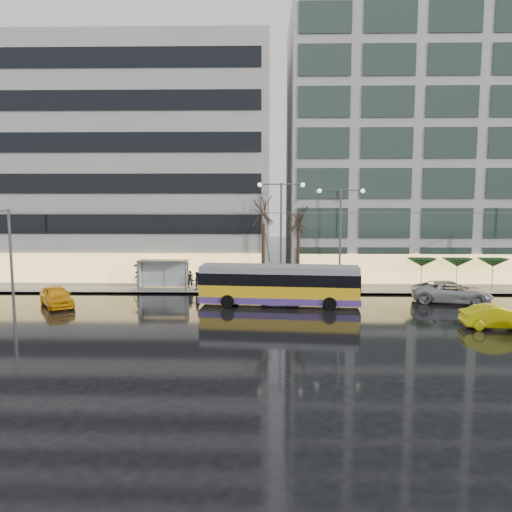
{
  "coord_description": "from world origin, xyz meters",
  "views": [
    {
      "loc": [
        0.74,
        -31.3,
        7.95
      ],
      "look_at": [
        0.0,
        5.0,
        3.68
      ],
      "focal_mm": 35.0,
      "sensor_mm": 36.0,
      "label": 1
    }
  ],
  "objects_px": {
    "taxi_a": "(57,296)",
    "bus_shelter": "(159,268)",
    "trolleybus": "(279,286)",
    "street_lamp_near": "(281,221)"
  },
  "relations": [
    {
      "from": "taxi_a",
      "to": "trolleybus",
      "type": "bearing_deg",
      "value": -32.69
    },
    {
      "from": "taxi_a",
      "to": "bus_shelter",
      "type": "bearing_deg",
      "value": 11.2
    },
    {
      "from": "bus_shelter",
      "to": "street_lamp_near",
      "type": "distance_m",
      "value": 11.14
    },
    {
      "from": "street_lamp_near",
      "to": "taxi_a",
      "type": "bearing_deg",
      "value": -158.53
    },
    {
      "from": "trolleybus",
      "to": "bus_shelter",
      "type": "xyz_separation_m",
      "value": [
        -10.1,
        5.84,
        0.5
      ]
    },
    {
      "from": "bus_shelter",
      "to": "taxi_a",
      "type": "distance_m",
      "value": 9.01
    },
    {
      "from": "bus_shelter",
      "to": "street_lamp_near",
      "type": "xyz_separation_m",
      "value": [
        10.38,
        0.11,
        4.03
      ]
    },
    {
      "from": "bus_shelter",
      "to": "street_lamp_near",
      "type": "height_order",
      "value": "street_lamp_near"
    },
    {
      "from": "trolleybus",
      "to": "street_lamp_near",
      "type": "bearing_deg",
      "value": 87.24
    },
    {
      "from": "street_lamp_near",
      "to": "taxi_a",
      "type": "distance_m",
      "value": 18.58
    }
  ]
}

